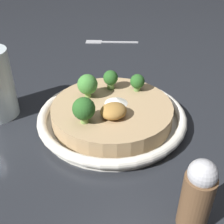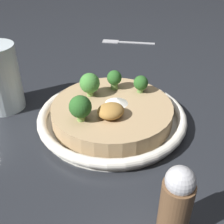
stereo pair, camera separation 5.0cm
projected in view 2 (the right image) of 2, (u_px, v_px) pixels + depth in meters
ground_plane at (112, 123)px, 0.51m from camera, size 6.00×6.00×0.00m
risotto_bowl at (112, 115)px, 0.50m from camera, size 0.26×0.26×0.04m
cheese_sprinkle at (115, 100)px, 0.49m from camera, size 0.04×0.04×0.01m
crispy_onion_garnish at (111, 111)px, 0.45m from camera, size 0.04×0.04×0.02m
broccoli_back_right at (80, 107)px, 0.44m from camera, size 0.04×0.04×0.04m
broccoli_front_right at (90, 83)px, 0.50m from camera, size 0.04×0.04×0.04m
broccoli_front at (114, 79)px, 0.52m from camera, size 0.03×0.03×0.04m
broccoli_front_left at (141, 83)px, 0.52m from camera, size 0.03×0.03×0.03m
fork_utensil at (123, 42)px, 0.86m from camera, size 0.14×0.12×0.00m
pepper_shaker at (176, 202)px, 0.30m from camera, size 0.04×0.04×0.10m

